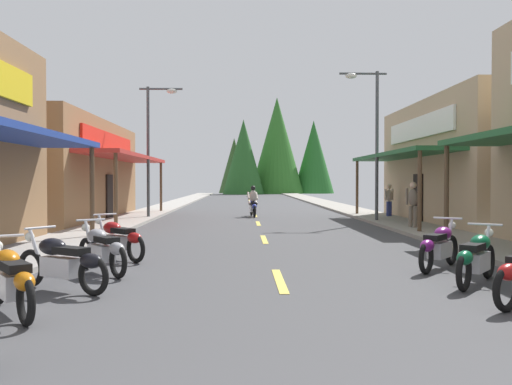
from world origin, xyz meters
name	(u,v)px	position (x,y,z in m)	size (l,w,h in m)	color
ground	(254,213)	(0.00, 30.66, -0.05)	(9.44, 91.31, 0.10)	#424244
sidewalk_left	(153,211)	(-5.79, 30.66, 0.06)	(2.14, 91.31, 0.12)	#9E9991
sidewalk_right	(354,211)	(5.79, 30.66, 0.06)	(2.14, 91.31, 0.12)	gray
centerline_dashes	(252,208)	(0.00, 35.88, 0.01)	(0.16, 69.30, 0.01)	#E0C64C
storefront_left_far	(37,170)	(-10.12, 24.50, 2.29)	(8.42, 12.82, 4.57)	olive
storefront_right_far	(490,162)	(9.90, 22.13, 2.61)	(7.97, 11.58, 5.20)	tan
streetlamp_left	(154,133)	(-4.82, 25.06, 4.06)	(2.03, 0.30, 6.25)	#474C51
streetlamp_right	(370,125)	(4.83, 22.44, 4.20)	(2.03, 0.30, 6.51)	#474C51
motorcycle_parked_right_2	(476,257)	(3.38, 8.25, 0.49)	(1.41, 1.74, 1.04)	black
motorcycle_parked_right_3	(439,246)	(3.33, 9.93, 0.49)	(1.42, 1.73, 1.04)	black
motorcycle_parked_left_1	(11,279)	(-3.78, 6.31, 0.49)	(1.33, 1.80, 1.04)	black
motorcycle_parked_left_2	(62,262)	(-3.61, 7.88, 0.49)	(1.86, 1.23, 1.04)	black
motorcycle_parked_left_3	(102,249)	(-3.40, 9.60, 0.49)	(1.39, 1.76, 1.04)	black
motorcycle_parked_left_4	(118,238)	(-3.52, 11.49, 0.49)	(1.59, 1.58, 1.04)	black
rider_cruising_lead	(253,204)	(-0.13, 26.57, 0.66)	(0.61, 2.14, 1.57)	black
pedestrian_by_shop	(413,202)	(5.55, 18.77, 1.03)	(0.44, 0.44, 1.77)	#726659
pedestrian_browsing	(389,199)	(6.36, 25.06, 0.95)	(0.49, 0.42, 1.64)	#333F8C
treeline_backdrop	(275,152)	(3.97, 77.91, 5.92)	(16.92, 11.89, 13.81)	#2B6823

